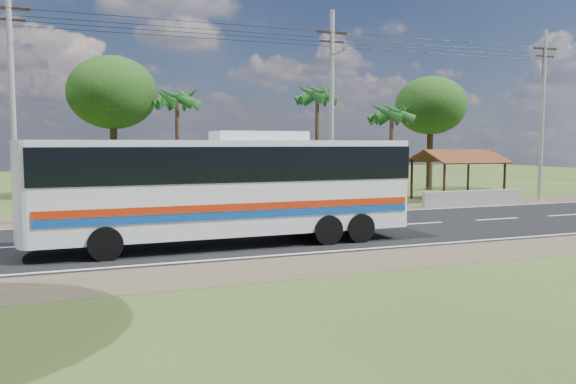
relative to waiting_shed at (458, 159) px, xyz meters
name	(u,v)px	position (x,y,z in m)	size (l,w,h in m)	color
ground	(331,229)	(-13.00, -8.50, -2.73)	(120.00, 120.00, 0.00)	#2D4016
road	(331,229)	(-13.00, -8.50, -2.72)	(120.00, 16.00, 0.03)	black
house	(262,160)	(-12.00, 4.50, -0.09)	(12.40, 10.00, 5.00)	tan
waiting_shed	(458,159)	(0.00, 0.00, 0.00)	(5.20, 4.48, 3.35)	#341E13
concrete_barrier	(473,198)	(-1.00, -2.90, -2.28)	(7.00, 0.30, 0.90)	#9E9E99
utility_poles	(326,106)	(-10.33, -2.01, 3.04)	(32.80, 2.22, 11.00)	#9E9E99
palm_near	(392,114)	(-3.50, 2.50, 2.98)	(2.80, 2.80, 6.70)	#47301E
palm_mid	(317,96)	(-7.00, 7.00, 4.43)	(2.80, 2.80, 8.20)	#47301E
palm_far	(177,99)	(-17.00, 7.50, 3.95)	(2.80, 2.80, 7.70)	#47301E
tree_behind_house	(112,93)	(-21.00, 9.50, 4.39)	(6.00, 6.00, 9.61)	#47301E
tree_behind_shed	(431,106)	(3.00, 7.50, 3.95)	(5.60, 5.60, 9.02)	#47301E
coach_bus	(230,180)	(-18.06, -10.69, -0.34)	(13.52, 3.12, 4.18)	silver
motorcycle	(384,197)	(-5.88, -0.76, -2.24)	(0.64, 1.84, 0.97)	black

